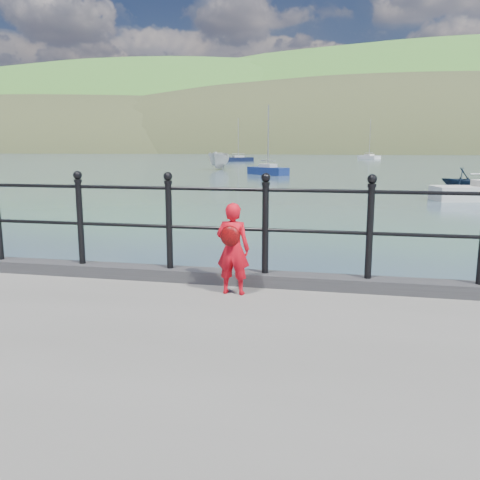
% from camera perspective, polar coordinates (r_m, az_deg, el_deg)
% --- Properties ---
extents(ground, '(600.00, 600.00, 0.00)m').
position_cam_1_polar(ground, '(6.75, -2.22, -12.64)').
color(ground, '#2D4251').
rests_on(ground, ground).
extents(kerb, '(60.00, 0.30, 0.15)m').
position_cam_1_polar(kerb, '(6.26, -2.63, -4.09)').
color(kerb, '#28282B').
rests_on(kerb, quay).
extents(railing, '(18.11, 0.11, 1.20)m').
position_cam_1_polar(railing, '(6.11, -2.69, 2.72)').
color(railing, black).
rests_on(railing, kerb).
extents(far_shore, '(830.00, 200.00, 156.00)m').
position_cam_1_polar(far_shore, '(249.45, 20.51, 4.08)').
color(far_shore, '#333A21').
rests_on(far_shore, ground).
extents(child, '(0.39, 0.32, 1.04)m').
position_cam_1_polar(child, '(5.67, -0.82, -0.91)').
color(child, red).
rests_on(child, quay).
extents(launch_white, '(2.15, 5.28, 2.01)m').
position_cam_1_polar(launch_white, '(57.46, -2.33, 8.89)').
color(launch_white, silver).
rests_on(launch_white, ground).
extents(launch_navy, '(3.55, 3.47, 1.42)m').
position_cam_1_polar(launch_navy, '(32.39, 23.86, 6.21)').
color(launch_navy, black).
rests_on(launch_navy, ground).
extents(sailboat_port, '(4.23, 3.74, 6.49)m').
position_cam_1_polar(sailboat_port, '(47.30, 3.15, 7.73)').
color(sailboat_port, navy).
rests_on(sailboat_port, ground).
extents(sailboat_deep, '(4.51, 5.35, 8.14)m').
position_cam_1_polar(sailboat_deep, '(107.52, 14.29, 8.99)').
color(sailboat_deep, silver).
rests_on(sailboat_deep, ground).
extents(sailboat_left, '(5.11, 4.23, 7.42)m').
position_cam_1_polar(sailboat_left, '(87.52, -0.20, 9.03)').
color(sailboat_left, black).
rests_on(sailboat_left, ground).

